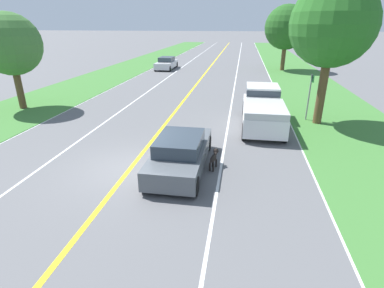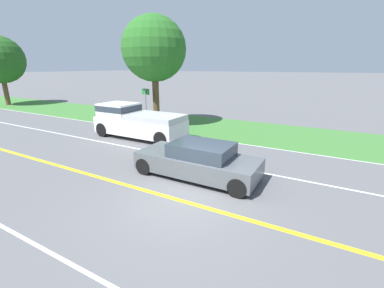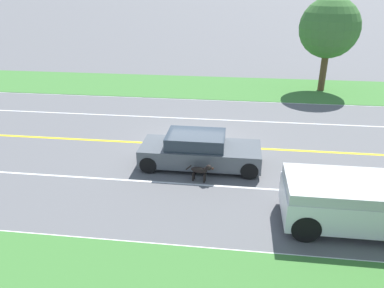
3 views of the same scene
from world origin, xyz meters
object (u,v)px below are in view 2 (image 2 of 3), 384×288
Objects in this scene: dog at (208,155)px; roadside_tree_right_near at (154,49)px; ego_car at (198,161)px; pickup_truck at (136,121)px; street_sign at (146,103)px.

dog is 9.64m from roadside_tree_right_near.
pickup_truck is at bearing 60.38° from ego_car.
pickup_truck reaches higher than ego_car.
roadside_tree_right_near is (5.23, 6.57, 4.74)m from dog.
ego_car is 10.43m from roadside_tree_right_near.
street_sign reaches higher than dog.
dog is 8.62m from street_sign.
roadside_tree_right_near is at bearing -46.74° from street_sign.
street_sign is at bearing 50.57° from ego_car.
pickup_truck is 0.75× the size of roadside_tree_right_near.
dog is at bearing -123.72° from street_sign.
dog is 0.15× the size of roadside_tree_right_near.
dog is at bearing -128.52° from roadside_tree_right_near.
ego_car is at bearing -160.43° from dog.
ego_car is 1.30m from dog.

